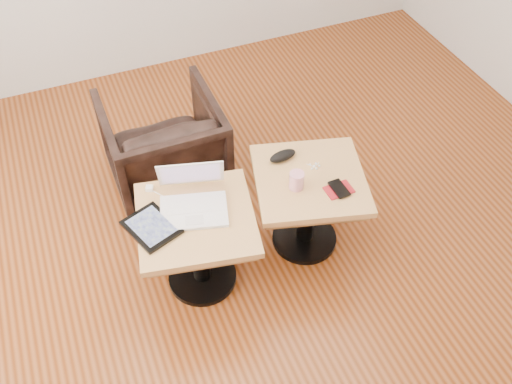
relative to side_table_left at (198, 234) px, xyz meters
name	(u,v)px	position (x,y,z in m)	size (l,w,h in m)	color
room_shell	(289,69)	(0.44, -0.08, 0.95)	(4.52, 4.52, 2.71)	#61290C
side_table_left	(198,234)	(0.00, 0.00, 0.00)	(0.69, 0.69, 0.53)	black
side_table_right	(308,194)	(0.66, 0.04, 0.00)	(0.72, 0.72, 0.53)	black
laptop	(193,199)	(0.02, 0.08, 0.18)	(0.41, 0.40, 0.23)	white
tablet	(151,227)	(-0.22, 0.01, 0.14)	(0.28, 0.32, 0.02)	black
charging_adapter	(149,188)	(-0.17, 0.27, 0.14)	(0.04, 0.04, 0.02)	white
glasses_case	(283,156)	(0.58, 0.22, 0.16)	(0.16, 0.07, 0.05)	black
striped_cup	(297,181)	(0.55, 0.00, 0.18)	(0.08, 0.08, 0.10)	#DD4473
earbuds_tangle	(315,166)	(0.71, 0.10, 0.14)	(0.07, 0.06, 0.01)	white
phone_on_sleeve	(339,189)	(0.75, -0.11, 0.14)	(0.15, 0.13, 0.02)	maroon
armchair	(164,145)	(0.04, 0.82, -0.08)	(0.68, 0.70, 0.64)	black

